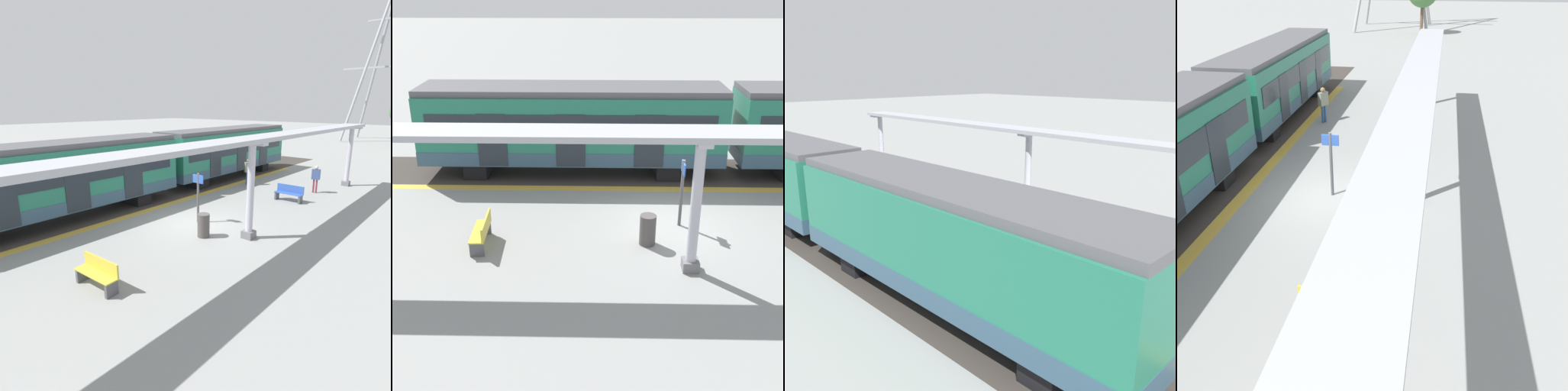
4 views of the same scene
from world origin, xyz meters
The scene contains 13 objects.
ground_plane centered at (0.00, 0.00, 0.00)m, with size 176.00×176.00×0.00m, color gray.
tactile_edge_strip centered at (-2.93, 0.00, 0.00)m, with size 0.45×29.96×0.01m, color gold.
trackbed centered at (-4.75, 0.00, 0.00)m, with size 3.20×41.96×0.01m, color #38332D.
train_near_carriage centered at (-4.75, -3.40, 1.83)m, with size 2.65×11.75×3.48m.
canopy_pillar_second centered at (2.70, 0.16, 1.89)m, with size 1.10×0.44×3.73m.
canopy_pillar_third centered at (2.70, 11.77, 1.89)m, with size 1.10×0.44×3.73m.
canopy_beam centered at (2.70, 0.00, 3.81)m, with size 1.20×24.34×0.16m, color #A8AAB2.
bench_near_end centered at (1.54, 6.03, 0.44)m, with size 1.51×0.47×0.86m.
bench_mid_platform centered at (1.45, -5.74, 0.44)m, with size 1.52×0.51×0.86m.
trash_bin centered at (1.29, -0.89, 0.47)m, with size 0.48×0.48×0.93m, color #4B4643.
platform_info_sign centered at (0.03, 0.25, 1.33)m, with size 0.56×0.10×2.20m.
passenger_waiting_near_edge centered at (-2.16, 7.79, 1.07)m, with size 0.45×0.54×1.72m.
passenger_by_the_benches centered at (1.89, 8.67, 1.01)m, with size 0.50×0.31×1.62m.
Camera 3 is at (-11.89, -11.78, 6.17)m, focal length 40.83 mm.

